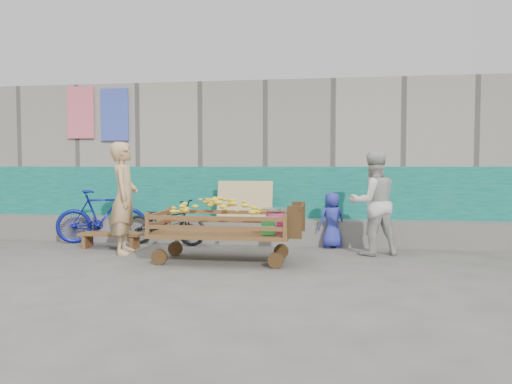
# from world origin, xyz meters

# --- Properties ---
(ground) EXTENTS (80.00, 80.00, 0.00)m
(ground) POSITION_xyz_m (0.00, 0.00, 0.00)
(ground) COLOR #4E4C47
(ground) RESTS_ON ground
(building_wall) EXTENTS (12.00, 3.50, 3.00)m
(building_wall) POSITION_xyz_m (-0.00, 4.05, 1.47)
(building_wall) COLOR gray
(building_wall) RESTS_ON ground
(banana_cart) EXTENTS (2.20, 1.00, 0.94)m
(banana_cart) POSITION_xyz_m (0.21, 0.55, 0.63)
(banana_cart) COLOR brown
(banana_cart) RESTS_ON ground
(bench) EXTENTS (1.07, 0.32, 0.27)m
(bench) POSITION_xyz_m (-1.89, 1.43, 0.20)
(bench) COLOR brown
(bench) RESTS_ON ground
(vendor_man) EXTENTS (0.57, 0.74, 1.80)m
(vendor_man) POSITION_xyz_m (-1.46, 1.01, 0.90)
(vendor_man) COLOR tan
(vendor_man) RESTS_ON ground
(woman) EXTENTS (0.98, 0.87, 1.66)m
(woman) POSITION_xyz_m (2.49, 1.48, 0.83)
(woman) COLOR beige
(woman) RESTS_ON ground
(child) EXTENTS (0.55, 0.47, 0.96)m
(child) POSITION_xyz_m (1.85, 2.05, 0.48)
(child) COLOR #2A3198
(child) RESTS_ON ground
(bicycle_dark) EXTENTS (1.59, 0.68, 0.81)m
(bicycle_dark) POSITION_xyz_m (-1.10, 1.95, 0.41)
(bicycle_dark) COLOR black
(bicycle_dark) RESTS_ON ground
(bicycle_blue) EXTENTS (1.66, 1.06, 0.97)m
(bicycle_blue) POSITION_xyz_m (-2.34, 2.05, 0.49)
(bicycle_blue) COLOR navy
(bicycle_blue) RESTS_ON ground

